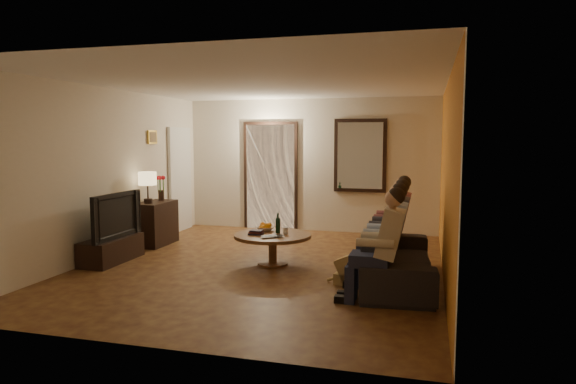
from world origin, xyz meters
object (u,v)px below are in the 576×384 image
(coffee_table, at_px, (273,249))
(wine_bottle, at_px, (278,223))
(dog, at_px, (354,263))
(person_c, at_px, (392,232))
(person_d, at_px, (395,224))
(dresser, at_px, (155,223))
(tv, at_px, (110,215))
(table_lamp, at_px, (148,187))
(laptop, at_px, (274,237))
(tv_stand, at_px, (112,250))
(sofa, at_px, (398,258))
(person_a, at_px, (384,251))
(bowl, at_px, (265,229))
(person_b, at_px, (388,240))

(coffee_table, height_order, wine_bottle, wine_bottle)
(dog, bearing_deg, person_c, 64.15)
(person_c, xyz_separation_m, person_d, (0.00, 0.60, 0.00))
(dresser, bearing_deg, person_d, -5.55)
(dresser, xyz_separation_m, tv, (0.00, -1.28, 0.33))
(dresser, bearing_deg, wine_bottle, -16.68)
(person_c, bearing_deg, table_lamp, 169.22)
(dresser, xyz_separation_m, laptop, (2.47, -1.10, 0.09))
(tv_stand, distance_m, sofa, 4.17)
(table_lamp, xyz_separation_m, tv_stand, (0.00, -1.06, -0.83))
(person_a, xyz_separation_m, person_c, (0.00, 1.20, 0.00))
(coffee_table, xyz_separation_m, wine_bottle, (0.05, 0.10, 0.38))
(bowl, bearing_deg, table_lamp, 170.04)
(person_c, relative_size, laptop, 3.65)
(person_a, distance_m, person_c, 1.20)
(table_lamp, bearing_deg, person_b, -18.67)
(table_lamp, height_order, coffee_table, table_lamp)
(person_b, distance_m, person_c, 0.60)
(sofa, bearing_deg, laptop, 79.89)
(person_b, distance_m, coffee_table, 1.91)
(person_b, bearing_deg, wine_bottle, 152.23)
(tv, distance_m, person_d, 4.17)
(wine_bottle, bearing_deg, person_c, -9.31)
(table_lamp, relative_size, laptop, 1.64)
(tv, bearing_deg, person_a, -102.61)
(tv, height_order, person_c, person_c)
(table_lamp, xyz_separation_m, dog, (3.66, -1.35, -0.73))
(bowl, bearing_deg, sofa, -19.20)
(person_d, bearing_deg, wine_bottle, -168.77)
(tv_stand, distance_m, person_a, 4.19)
(person_b, height_order, laptop, person_b)
(person_b, relative_size, wine_bottle, 3.87)
(person_c, bearing_deg, tv_stand, -175.94)
(tv, distance_m, person_b, 4.09)
(person_c, relative_size, dog, 2.14)
(tv_stand, relative_size, coffee_table, 0.97)
(dog, height_order, bowl, dog)
(coffee_table, bearing_deg, person_d, 14.11)
(wine_bottle, bearing_deg, tv_stand, -166.94)
(tv, height_order, laptop, tv)
(sofa, height_order, person_b, person_b)
(person_d, relative_size, bowl, 4.63)
(sofa, xyz_separation_m, person_c, (-0.10, 0.30, 0.28))
(person_b, distance_m, bowl, 2.13)
(tv_stand, bearing_deg, person_a, -12.61)
(sofa, bearing_deg, person_a, 169.96)
(tv_stand, xyz_separation_m, laptop, (2.47, 0.18, 0.28))
(person_c, distance_m, coffee_table, 1.75)
(tv_stand, relative_size, sofa, 0.50)
(wine_bottle, bearing_deg, sofa, -18.03)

